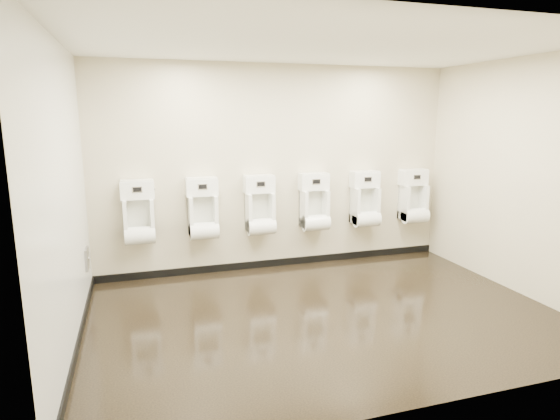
% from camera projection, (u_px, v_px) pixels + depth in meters
% --- Properties ---
extents(ground, '(5.00, 3.50, 0.00)m').
position_uv_depth(ground, '(325.00, 314.00, 5.09)').
color(ground, black).
rests_on(ground, ground).
extents(ceiling, '(5.00, 3.50, 0.00)m').
position_uv_depth(ceiling, '(331.00, 44.00, 4.53)').
color(ceiling, white).
extents(back_wall, '(5.00, 0.02, 2.80)m').
position_uv_depth(back_wall, '(278.00, 169.00, 6.45)').
color(back_wall, beige).
rests_on(back_wall, ground).
extents(front_wall, '(5.00, 0.02, 2.80)m').
position_uv_depth(front_wall, '(428.00, 225.00, 3.17)').
color(front_wall, beige).
rests_on(front_wall, ground).
extents(left_wall, '(0.02, 3.50, 2.80)m').
position_uv_depth(left_wall, '(63.00, 200.00, 4.09)').
color(left_wall, beige).
rests_on(left_wall, ground).
extents(right_wall, '(0.02, 3.50, 2.80)m').
position_uv_depth(right_wall, '(523.00, 178.00, 5.53)').
color(right_wall, beige).
rests_on(right_wall, ground).
extents(tile_overlay_left, '(0.01, 3.50, 2.80)m').
position_uv_depth(tile_overlay_left, '(64.00, 200.00, 4.09)').
color(tile_overlay_left, white).
rests_on(tile_overlay_left, ground).
extents(skirting_back, '(5.00, 0.02, 0.10)m').
position_uv_depth(skirting_back, '(279.00, 262.00, 6.71)').
color(skirting_back, black).
rests_on(skirting_back, ground).
extents(skirting_left, '(0.02, 3.50, 0.10)m').
position_uv_depth(skirting_left, '(78.00, 342.00, 4.36)').
color(skirting_left, black).
rests_on(skirting_left, ground).
extents(access_panel, '(0.04, 0.25, 0.25)m').
position_uv_depth(access_panel, '(87.00, 259.00, 5.40)').
color(access_panel, '#9E9EA3').
rests_on(access_panel, left_wall).
extents(urinal_0, '(0.42, 0.32, 0.79)m').
position_uv_depth(urinal_0, '(139.00, 217.00, 5.88)').
color(urinal_0, white).
rests_on(urinal_0, back_wall).
extents(urinal_1, '(0.42, 0.32, 0.79)m').
position_uv_depth(urinal_1, '(203.00, 213.00, 6.12)').
color(urinal_1, white).
rests_on(urinal_1, back_wall).
extents(urinal_2, '(0.42, 0.32, 0.79)m').
position_uv_depth(urinal_2, '(260.00, 210.00, 6.34)').
color(urinal_2, white).
rests_on(urinal_2, back_wall).
extents(urinal_3, '(0.42, 0.32, 0.79)m').
position_uv_depth(urinal_3, '(314.00, 206.00, 6.57)').
color(urinal_3, white).
rests_on(urinal_3, back_wall).
extents(urinal_4, '(0.42, 0.32, 0.79)m').
position_uv_depth(urinal_4, '(365.00, 203.00, 6.80)').
color(urinal_4, white).
rests_on(urinal_4, back_wall).
extents(urinal_5, '(0.42, 0.32, 0.79)m').
position_uv_depth(urinal_5, '(414.00, 200.00, 7.03)').
color(urinal_5, white).
rests_on(urinal_5, back_wall).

